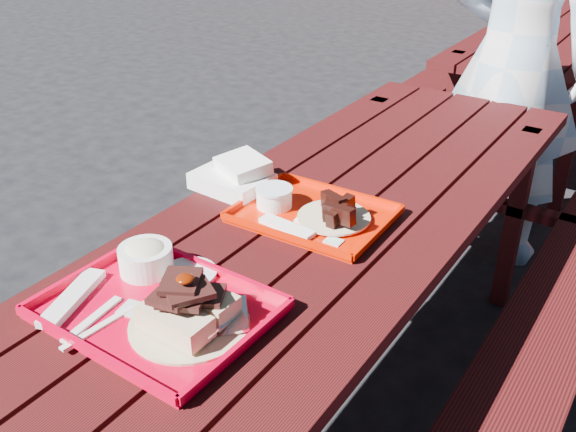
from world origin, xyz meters
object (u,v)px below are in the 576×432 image
(picnic_table_near, at_px, (317,275))
(far_tray, at_px, (310,211))
(near_tray, at_px, (163,295))
(person, at_px, (515,62))
(picnic_table_far, at_px, (560,56))

(picnic_table_near, bearing_deg, far_tray, -125.27)
(picnic_table_near, height_order, far_tray, far_tray)
(near_tray, xyz_separation_m, far_tray, (0.05, 0.51, -0.01))
(person, bearing_deg, picnic_table_near, 86.54)
(near_tray, xyz_separation_m, person, (0.16, 1.89, 0.09))
(picnic_table_far, height_order, near_tray, near_tray)
(picnic_table_near, xyz_separation_m, far_tray, (-0.01, -0.02, 0.21))
(picnic_table_near, distance_m, far_tray, 0.21)
(picnic_table_far, bearing_deg, picnic_table_near, -90.00)
(picnic_table_far, height_order, person, person)
(picnic_table_near, height_order, picnic_table_far, same)
(picnic_table_near, distance_m, person, 1.40)
(picnic_table_near, distance_m, near_tray, 0.58)
(person, bearing_deg, far_tray, 85.99)
(far_tray, bearing_deg, picnic_table_near, 54.73)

